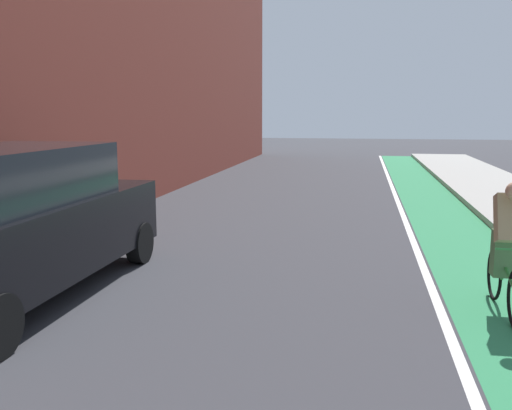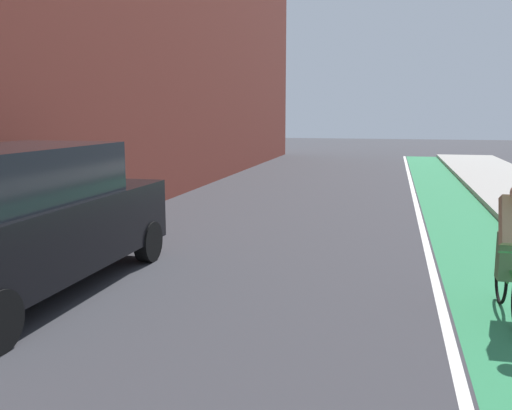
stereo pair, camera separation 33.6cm
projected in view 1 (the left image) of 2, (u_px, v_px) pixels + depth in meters
ground_plane at (292, 232)px, 11.59m from camera, size 84.82×84.82×0.00m
bike_lane_paint at (445, 219)px, 12.94m from camera, size 1.60×38.56×0.00m
lane_divider_stripe at (404, 218)px, 13.11m from camera, size 0.12×38.56×0.00m
parked_suv_black at (18, 221)px, 7.34m from camera, size 1.97×4.79×1.98m
cyclist_trailing at (507, 244)px, 6.78m from camera, size 0.48×1.74×1.62m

